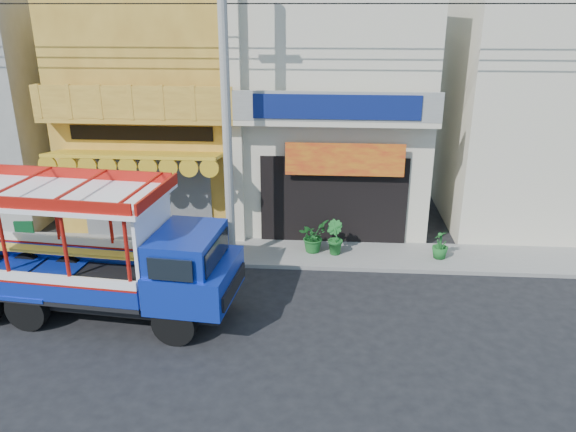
% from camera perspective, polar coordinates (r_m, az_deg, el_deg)
% --- Properties ---
extents(ground, '(90.00, 90.00, 0.00)m').
position_cam_1_polar(ground, '(13.96, -3.87, -10.74)').
color(ground, black).
rests_on(ground, ground).
extents(sidewalk, '(30.00, 2.00, 0.12)m').
position_cam_1_polar(sidewalk, '(17.45, -2.08, -3.76)').
color(sidewalk, slate).
rests_on(sidewalk, ground).
extents(shophouse_left, '(6.00, 7.50, 8.24)m').
position_cam_1_polar(shophouse_left, '(20.83, -12.25, 11.45)').
color(shophouse_left, '#AD7A26').
rests_on(shophouse_left, ground).
extents(shophouse_right, '(6.00, 6.75, 8.24)m').
position_cam_1_polar(shophouse_right, '(20.01, 4.83, 11.47)').
color(shophouse_right, beige).
rests_on(shophouse_right, ground).
extents(party_pilaster, '(0.35, 0.30, 8.00)m').
position_cam_1_polar(party_pilaster, '(17.19, -5.31, 9.60)').
color(party_pilaster, beige).
rests_on(party_pilaster, ground).
extents(filler_building_right, '(6.00, 6.00, 7.60)m').
position_cam_1_polar(filler_building_right, '(21.35, 24.21, 9.50)').
color(filler_building_right, beige).
rests_on(filler_building_right, ground).
extents(utility_pole, '(28.00, 0.26, 9.00)m').
position_cam_1_polar(utility_pole, '(15.49, -5.81, 12.25)').
color(utility_pole, gray).
rests_on(utility_pole, ground).
extents(songthaew_truck, '(7.50, 3.06, 3.41)m').
position_cam_1_polar(songthaew_truck, '(14.17, -17.75, -3.75)').
color(songthaew_truck, black).
rests_on(songthaew_truck, ground).
extents(green_sign, '(0.58, 0.31, 0.89)m').
position_cam_1_polar(green_sign, '(19.32, -25.11, -1.93)').
color(green_sign, black).
rests_on(green_sign, sidewalk).
extents(potted_plant_a, '(1.12, 1.16, 1.00)m').
position_cam_1_polar(potted_plant_a, '(17.25, 2.55, -2.04)').
color(potted_plant_a, '#1A5E22').
rests_on(potted_plant_a, sidewalk).
extents(potted_plant_b, '(0.71, 0.73, 1.04)m').
position_cam_1_polar(potted_plant_b, '(17.13, 4.73, -2.19)').
color(potted_plant_b, '#1A5E22').
rests_on(potted_plant_b, sidewalk).
extents(potted_plant_c, '(0.68, 0.68, 0.88)m').
position_cam_1_polar(potted_plant_c, '(17.40, 15.23, -2.79)').
color(potted_plant_c, '#1A5E22').
rests_on(potted_plant_c, sidewalk).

